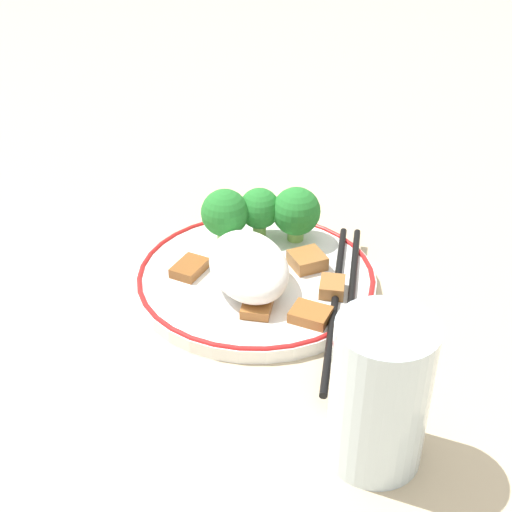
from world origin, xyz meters
name	(u,v)px	position (x,y,z in m)	size (l,w,h in m)	color
ground_plane	(256,285)	(0.00, 0.00, 0.00)	(3.00, 3.00, 0.00)	#C6B28E
plate	(256,278)	(0.00, 0.00, 0.01)	(0.22, 0.22, 0.02)	white
rice_mound	(249,266)	(0.02, -0.01, 0.03)	(0.11, 0.07, 0.04)	white
broccoli_back_left	(296,212)	(-0.05, 0.06, 0.04)	(0.05, 0.05, 0.06)	#7FB756
broccoli_back_center	(259,209)	(-0.06, 0.02, 0.04)	(0.04, 0.04, 0.05)	#7FB756
broccoli_back_right	(225,214)	(-0.06, -0.01, 0.05)	(0.05, 0.05, 0.06)	#7FB756
meat_near_front	(306,258)	(0.00, 0.05, 0.02)	(0.03, 0.03, 0.01)	#9E6633
meat_near_left	(190,268)	(-0.02, -0.06, 0.02)	(0.04, 0.04, 0.01)	brown
meat_near_right	(257,305)	(0.05, -0.01, 0.02)	(0.04, 0.04, 0.01)	#995B28
meat_near_back	(332,287)	(0.05, 0.06, 0.02)	(0.03, 0.03, 0.01)	#9E6633
meat_on_rice_edge	(310,315)	(0.08, 0.03, 0.02)	(0.04, 0.04, 0.01)	#995B28
chopsticks	(343,301)	(0.07, 0.06, 0.02)	(0.23, 0.12, 0.01)	black
drinking_glass	(380,394)	(0.22, 0.02, 0.06)	(0.07, 0.07, 0.11)	silver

